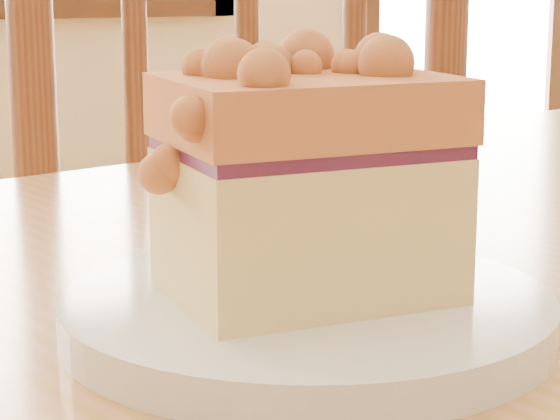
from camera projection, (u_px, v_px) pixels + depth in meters
name	position (u px, v px, depth m)	size (l,w,h in m)	color
cafe_chair_main	(221.00, 340.00, 1.18)	(0.53, 0.53, 1.01)	brown
plate	(307.00, 315.00, 0.46)	(0.21, 0.21, 0.02)	white
cake_slice	(310.00, 172.00, 0.44)	(0.12, 0.09, 0.11)	tan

